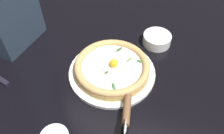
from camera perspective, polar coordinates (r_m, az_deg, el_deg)
ground_plane at (r=0.81m, az=-1.48°, el=-1.83°), size 2.40×2.40×0.03m
pizza_plate at (r=0.79m, az=0.00°, el=-1.26°), size 0.30×0.30×0.01m
pizza at (r=0.77m, az=0.01°, el=-0.03°), size 0.25×0.25×0.05m
side_bowl at (r=0.91m, az=11.12°, el=6.78°), size 0.11×0.11×0.04m
pizza_cutter at (r=0.66m, az=3.60°, el=-11.92°), size 0.05×0.16×0.07m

